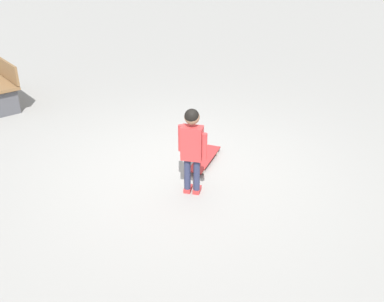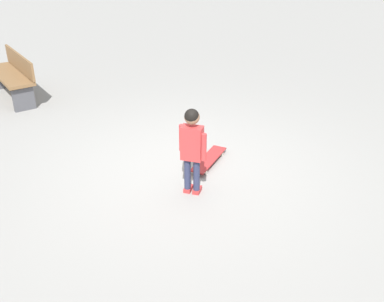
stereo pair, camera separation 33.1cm
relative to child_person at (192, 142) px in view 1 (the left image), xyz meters
The scene contains 3 objects.
ground_plane 0.87m from the child_person, 33.32° to the left, with size 50.00×50.00×0.00m, color gray.
child_person is the anchor object (origin of this frame).
skateboard 0.95m from the child_person, ahead, with size 0.80×0.23×0.07m.
Camera 1 is at (-4.68, -1.70, 2.82)m, focal length 41.26 mm.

